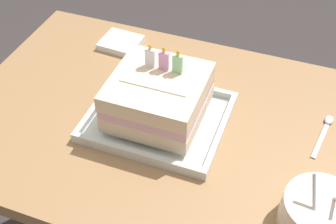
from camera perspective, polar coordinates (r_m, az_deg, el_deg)
name	(u,v)px	position (r m, az deg, el deg)	size (l,w,h in m)	color
dining_table	(177,162)	(1.08, 1.11, -6.41)	(0.98, 0.63, 0.74)	#9E754C
foil_tray	(158,118)	(0.99, -1.21, -0.80)	(0.29, 0.25, 0.02)	silver
birthday_cake	(158,96)	(0.94, -1.27, 2.00)	(0.19, 0.19, 0.15)	beige
bowl_stack	(319,214)	(0.84, 18.64, -12.18)	(0.14, 0.14, 0.12)	silver
serving_spoon_near_tray	(326,128)	(1.03, 19.37, -1.90)	(0.04, 0.14, 0.01)	silver
napkin_pile	(121,43)	(1.21, -6.00, 8.72)	(0.10, 0.09, 0.02)	white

